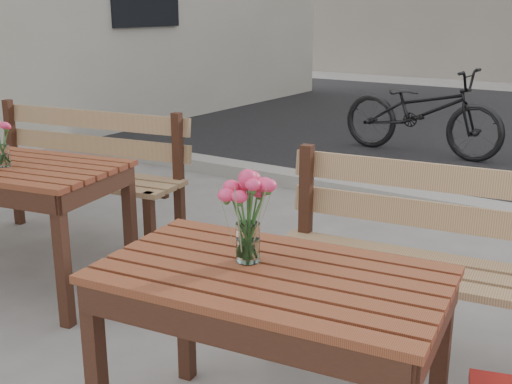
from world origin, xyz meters
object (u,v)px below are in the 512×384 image
Objects in this scene: second_table at (14,184)px; bicycle at (422,111)px; main_vase at (248,205)px; main_table at (270,303)px.

bicycle is (0.68, 4.61, -0.14)m from second_table.
second_table is at bearing 167.75° from main_vase.
second_table reaches higher than main_table.
main_vase reaches higher than bicycle.
bicycle reaches higher than second_table.
main_vase is 0.25× the size of second_table.
main_table is 2.00m from second_table.
bicycle is at bearing 96.50° from main_table.
main_table is 0.69× the size of bicycle.
main_table is 0.95× the size of second_table.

